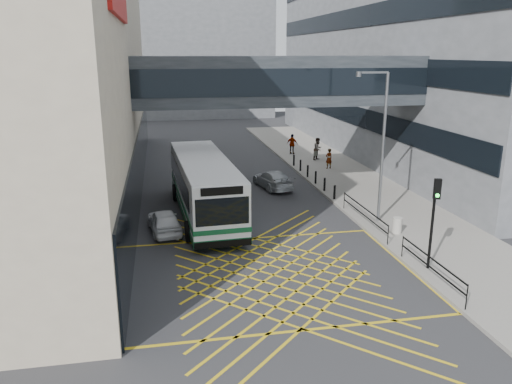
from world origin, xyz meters
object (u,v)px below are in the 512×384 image
bus (204,185)px  pedestrian_a (329,159)px  litter_bin (397,225)px  car_white (164,221)px  pedestrian_b (318,149)px  car_dark (223,192)px  pedestrian_c (292,144)px  car_silver (273,179)px  traffic_light (434,211)px  street_lamp (380,139)px

bus → pedestrian_a: (10.90, 9.67, -0.85)m
litter_bin → car_white: bearing=166.7°
litter_bin → pedestrian_b: pedestrian_b is taller
car_dark → litter_bin: (8.13, -7.60, -0.16)m
bus → pedestrian_c: size_ratio=6.68×
car_white → litter_bin: size_ratio=4.80×
car_silver → litter_bin: bearing=101.6°
car_silver → pedestrian_b: 9.82m
bus → litter_bin: bus is taller
traffic_light → pedestrian_a: size_ratio=2.51×
car_dark → traffic_light: bearing=136.9°
street_lamp → pedestrian_c: size_ratio=4.42×
car_dark → street_lamp: (7.83, -5.54, 4.04)m
traffic_light → pedestrian_a: (2.08, 19.43, -1.83)m
street_lamp → litter_bin: street_lamp is taller
pedestrian_a → pedestrian_b: size_ratio=0.84×
car_white → car_dark: size_ratio=0.85×
bus → pedestrian_b: (11.04, 13.06, -0.70)m
street_lamp → pedestrian_a: (1.69, 12.94, -3.81)m
bus → street_lamp: bearing=-22.6°
car_white → car_silver: size_ratio=0.94×
pedestrian_c → litter_bin: bearing=125.4°
traffic_light → car_white: bearing=161.2°
bus → pedestrian_b: bearing=46.7°
car_white → litter_bin: 12.16m
car_silver → pedestrian_a: 7.24m
bus → car_dark: bearing=55.9°
car_white → pedestrian_a: pedestrian_a is taller
street_lamp → pedestrian_c: 19.61m
car_silver → street_lamp: bearing=104.7°
bus → pedestrian_a: 14.59m
car_white → pedestrian_a: (13.23, 12.20, 0.33)m
pedestrian_b → car_white: bearing=-171.5°
car_silver → pedestrian_b: pedestrian_b is taller
traffic_light → car_silver: bearing=117.6°
bus → pedestrian_c: bus is taller
street_lamp → pedestrian_a: street_lamp is taller
car_white → pedestrian_c: bearing=-130.6°
car_dark → litter_bin: bearing=152.1°
bus → car_white: 3.64m
litter_bin → car_silver: bearing=112.1°
car_white → traffic_light: 13.47m
street_lamp → pedestrian_a: 13.59m
car_white → car_dark: bearing=-135.6°
car_dark → car_silver: bearing=-128.5°
car_white → traffic_light: (11.15, -7.24, 2.16)m
litter_bin → pedestrian_c: pedestrian_c is taller
pedestrian_c → pedestrian_a: bearing=137.7°
bus → pedestrian_c: bearing=56.2°
street_lamp → pedestrian_b: (1.84, 16.32, -3.66)m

